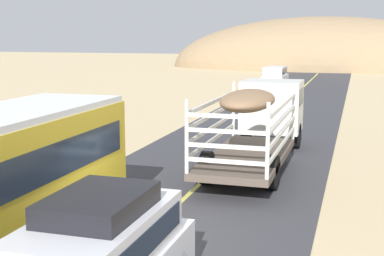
{
  "coord_description": "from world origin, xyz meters",
  "views": [
    {
      "loc": [
        4.83,
        -11.63,
        4.9
      ],
      "look_at": [
        0.0,
        4.27,
        2.04
      ],
      "focal_mm": 51.19,
      "sensor_mm": 36.0,
      "label": 1
    }
  ],
  "objects": [
    {
      "name": "ground_plane",
      "position": [
        0.0,
        0.0,
        0.0
      ],
      "size": [
        240.0,
        240.0,
        0.0
      ],
      "primitive_type": "plane",
      "color": "#CCB284"
    },
    {
      "name": "car_far",
      "position": [
        -2.5,
        38.89,
        1.09
      ],
      "size": [
        1.9,
        4.62,
        1.93
      ],
      "color": "silver",
      "rests_on": "road_surface"
    },
    {
      "name": "livestock_truck",
      "position": [
        1.3,
        9.73,
        1.79
      ],
      "size": [
        2.53,
        9.7,
        3.02
      ],
      "color": "silver",
      "rests_on": "road_surface"
    },
    {
      "name": "road_centre_line",
      "position": [
        0.0,
        0.0,
        0.02
      ],
      "size": [
        0.16,
        117.6,
        0.0
      ],
      "primitive_type": "cube",
      "color": "#D8CC4C",
      "rests_on": "road_surface"
    },
    {
      "name": "distant_hill",
      "position": [
        -0.29,
        70.62,
        0.0
      ],
      "size": [
        44.93,
        21.95,
        14.84
      ],
      "primitive_type": "ellipsoid",
      "color": "#997C5A",
      "rests_on": "ground"
    },
    {
      "name": "road_surface",
      "position": [
        0.0,
        0.0,
        0.01
      ],
      "size": [
        8.0,
        120.0,
        0.02
      ],
      "primitive_type": "cube",
      "color": "#38383D",
      "rests_on": "ground"
    }
  ]
}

